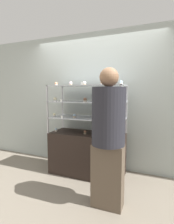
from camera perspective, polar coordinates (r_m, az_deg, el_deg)
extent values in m
plane|color=gray|center=(3.37, 0.00, -19.39)|extent=(20.00, 20.00, 0.00)
cube|color=#A8B2AD|center=(3.42, 2.66, 3.62)|extent=(8.00, 0.05, 2.60)
cube|color=black|center=(3.22, 0.00, -13.40)|extent=(1.31, 0.54, 0.75)
cube|color=#B7B7BC|center=(3.60, -7.91, -2.90)|extent=(0.02, 0.02, 0.28)
cube|color=#B7B7BC|center=(3.16, 12.70, -4.32)|extent=(0.02, 0.02, 0.28)
cube|color=#B7B7BC|center=(3.17, -12.65, -4.27)|extent=(0.02, 0.02, 0.28)
cube|color=#B7B7BC|center=(2.66, 10.78, -6.29)|extent=(0.02, 0.02, 0.28)
cube|color=#B7BCC6|center=(3.07, 0.00, -1.94)|extent=(1.31, 0.54, 0.01)
cube|color=#B7B7BC|center=(3.56, -7.98, 1.55)|extent=(0.02, 0.02, 0.28)
cube|color=#B7B7BC|center=(3.12, 12.83, 0.75)|extent=(0.02, 0.02, 0.28)
cube|color=#B7B7BC|center=(3.13, -12.77, 0.78)|extent=(0.02, 0.02, 0.28)
cube|color=#B7B7BC|center=(2.61, 10.91, -0.28)|extent=(0.02, 0.02, 0.28)
cube|color=#B7BCC6|center=(3.04, 0.00, 3.31)|extent=(1.31, 0.54, 0.01)
cube|color=#B7B7BC|center=(3.55, -8.05, 6.06)|extent=(0.02, 0.02, 0.28)
cube|color=#B7B7BC|center=(3.10, 12.96, 5.91)|extent=(0.02, 0.02, 0.28)
cube|color=#B7B7BC|center=(3.12, -12.90, 5.92)|extent=(0.02, 0.02, 0.28)
cube|color=#B7B7BC|center=(2.60, 11.04, 5.88)|extent=(0.02, 0.02, 0.28)
cube|color=#B7BCC6|center=(3.03, 0.00, 8.60)|extent=(1.31, 0.54, 0.01)
cylinder|color=brown|center=(3.09, 3.38, -0.85)|extent=(0.16, 0.16, 0.10)
cylinder|color=silver|center=(3.08, 3.39, 0.23)|extent=(0.17, 0.17, 0.02)
cube|color=brown|center=(3.09, 4.45, -6.54)|extent=(0.22, 0.13, 0.06)
cube|color=white|center=(3.08, 4.45, -5.93)|extent=(0.22, 0.13, 0.01)
cylinder|color=beige|center=(3.31, -10.08, -6.01)|extent=(0.05, 0.05, 0.03)
sphere|color=silver|center=(3.30, -10.09, -5.55)|extent=(0.05, 0.05, 0.05)
cylinder|color=#CCB28C|center=(3.05, -0.67, -6.97)|extent=(0.05, 0.05, 0.03)
sphere|color=#8C5B42|center=(3.05, -0.67, -6.47)|extent=(0.05, 0.05, 0.05)
cylinder|color=white|center=(2.90, 10.99, -7.80)|extent=(0.05, 0.05, 0.03)
sphere|color=#8C5B42|center=(2.89, 11.01, -7.28)|extent=(0.05, 0.05, 0.05)
cube|color=white|center=(2.76, 5.56, -8.29)|extent=(0.04, 0.00, 0.04)
cylinder|color=white|center=(3.24, -10.62, -1.26)|extent=(0.05, 0.05, 0.02)
sphere|color=#F4EAB2|center=(3.24, -10.63, -0.80)|extent=(0.05, 0.05, 0.05)
cylinder|color=#CCB28C|center=(3.08, -4.18, -1.57)|extent=(0.05, 0.05, 0.02)
sphere|color=silver|center=(3.08, -4.19, -1.08)|extent=(0.05, 0.05, 0.05)
cylinder|color=#CCB28C|center=(2.77, 10.62, -2.56)|extent=(0.05, 0.05, 0.02)
sphere|color=silver|center=(2.77, 10.63, -2.02)|extent=(0.05, 0.05, 0.05)
cube|color=white|center=(3.00, -8.23, -1.65)|extent=(0.04, 0.00, 0.04)
cylinder|color=white|center=(3.22, -10.34, 3.72)|extent=(0.06, 0.06, 0.03)
sphere|color=#F4EAB2|center=(3.22, -10.35, 4.23)|extent=(0.06, 0.06, 0.06)
cylinder|color=beige|center=(2.94, -0.65, 3.57)|extent=(0.06, 0.06, 0.03)
sphere|color=#8C5B42|center=(2.94, -0.65, 4.13)|extent=(0.06, 0.06, 0.06)
cylinder|color=white|center=(2.75, 10.79, 3.25)|extent=(0.06, 0.06, 0.03)
sphere|color=silver|center=(2.75, 10.81, 3.86)|extent=(0.06, 0.06, 0.06)
cube|color=white|center=(2.98, -8.40, 3.71)|extent=(0.04, 0.00, 0.04)
cylinder|color=beige|center=(3.27, -10.04, 8.69)|extent=(0.05, 0.05, 0.03)
sphere|color=#E5996B|center=(3.27, -10.05, 9.17)|extent=(0.05, 0.05, 0.05)
cylinder|color=#CCB28C|center=(3.11, -5.32, 8.87)|extent=(0.05, 0.05, 0.03)
sphere|color=silver|center=(3.11, -5.33, 9.38)|extent=(0.05, 0.05, 0.05)
cylinder|color=#CCB28C|center=(2.95, -0.84, 9.03)|extent=(0.05, 0.05, 0.03)
sphere|color=white|center=(2.95, -0.84, 9.56)|extent=(0.05, 0.05, 0.05)
cylinder|color=beige|center=(2.90, 4.97, 9.05)|extent=(0.05, 0.05, 0.03)
sphere|color=#E5996B|center=(2.90, 4.97, 9.60)|extent=(0.05, 0.05, 0.05)
cylinder|color=white|center=(2.82, 11.07, 9.03)|extent=(0.05, 0.05, 0.03)
sphere|color=silver|center=(2.82, 11.08, 9.59)|extent=(0.05, 0.05, 0.05)
cube|color=white|center=(2.80, -1.67, 9.35)|extent=(0.04, 0.00, 0.04)
cube|color=brown|center=(2.39, 6.77, -19.93)|extent=(0.39, 0.22, 0.82)
cylinder|color=#26262D|center=(2.16, 7.04, -1.39)|extent=(0.41, 0.41, 0.71)
sphere|color=#936B4C|center=(2.15, 7.22, 11.21)|extent=(0.23, 0.23, 0.23)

